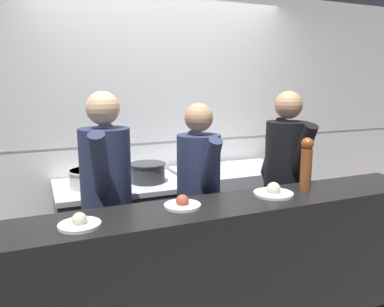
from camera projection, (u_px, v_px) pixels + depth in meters
name	position (u px, v px, depth m)	size (l,w,h in m)	color
wall_back_tiled	(164.00, 126.00, 3.65)	(8.00, 0.06, 2.60)	white
oven_range	(122.00, 232.00, 3.24)	(1.07, 0.71, 0.88)	#38383D
prep_counter	(231.00, 214.00, 3.65)	(1.05, 0.65, 0.91)	#B7BABF
pass_counter	(237.00, 272.00, 2.47)	(2.94, 0.45, 0.97)	black
stock_pot	(90.00, 177.00, 3.04)	(0.33, 0.33, 0.14)	beige
sauce_pot	(148.00, 172.00, 3.18)	(0.31, 0.31, 0.16)	#2D2D33
mixing_bowl_steel	(228.00, 165.00, 3.49)	(0.25, 0.25, 0.10)	#B7BABF
chefs_knife	(208.00, 174.00, 3.32)	(0.40, 0.06, 0.02)	#B7BABF
plated_dish_main	(80.00, 223.00, 1.97)	(0.22, 0.22, 0.08)	white
plated_dish_appetiser	(182.00, 204.00, 2.27)	(0.23, 0.23, 0.08)	white
plated_dish_dessert	(273.00, 192.00, 2.52)	(0.27, 0.27, 0.09)	white
pepper_mill	(306.00, 163.00, 2.59)	(0.08, 0.08, 0.38)	brown
chef_head_cook	(107.00, 201.00, 2.54)	(0.42, 0.72, 1.67)	black
chef_sous	(198.00, 197.00, 2.79)	(0.33, 0.69, 1.58)	black
chef_line	(285.00, 182.00, 3.05)	(0.37, 0.73, 1.66)	black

